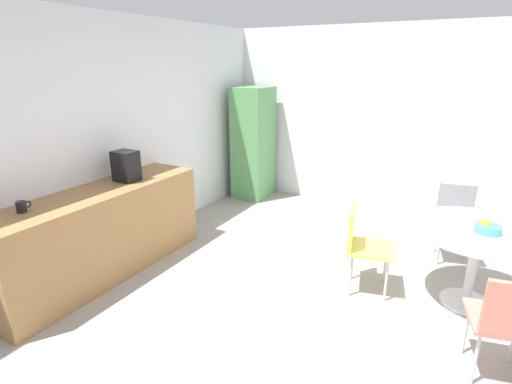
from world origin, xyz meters
name	(u,v)px	position (x,y,z in m)	size (l,w,h in m)	color
ground_plane	(369,333)	(0.00, 0.00, 0.00)	(6.00, 6.00, 0.00)	#9E998E
wall_back	(98,141)	(0.00, 3.00, 1.30)	(6.00, 0.10, 2.60)	silver
wall_side_right	(434,125)	(3.00, 0.00, 1.30)	(0.10, 6.00, 2.60)	silver
counter_block	(102,233)	(-0.37, 2.65, 0.45)	(2.28, 0.60, 0.90)	#9E7042
locker_cabinet	(253,143)	(2.55, 2.55, 0.87)	(0.60, 0.50, 1.74)	#599959
round_table	(477,243)	(0.85, -0.66, 0.61)	(1.10, 1.10, 0.74)	silver
chair_yellow	(361,239)	(0.62, 0.29, 0.52)	(0.51, 0.51, 0.83)	silver
chair_coral	(509,319)	(-0.10, -0.87, 0.52)	(0.50, 0.50, 0.83)	silver
chair_gray	(456,213)	(1.80, -0.45, 0.52)	(0.50, 0.50, 0.83)	silver
fruit_bowl	(488,228)	(0.80, -0.71, 0.78)	(0.21, 0.21, 0.11)	teal
mug_white	(22,207)	(-1.06, 2.72, 0.95)	(0.13, 0.08, 0.09)	black
coffee_maker	(126,166)	(0.03, 2.65, 1.06)	(0.20, 0.24, 0.32)	black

